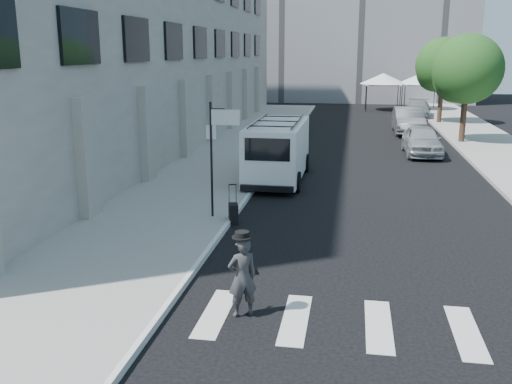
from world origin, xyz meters
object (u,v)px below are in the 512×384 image
(businessman, at_px, (242,277))
(briefcase, at_px, (246,266))
(parked_car_a, at_px, (422,141))
(parked_car_c, at_px, (418,109))
(parked_car_b, at_px, (408,121))
(suitcase, at_px, (233,214))
(cargo_van, at_px, (278,150))

(businessman, xyz_separation_m, briefcase, (-0.35, 2.19, -0.64))
(briefcase, relative_size, parked_car_a, 0.10)
(parked_car_a, height_order, parked_car_c, parked_car_a)
(parked_car_b, xyz_separation_m, parked_car_c, (1.46, 8.71, -0.13))
(suitcase, bearing_deg, parked_car_c, 56.97)
(cargo_van, height_order, parked_car_b, cargo_van)
(briefcase, relative_size, suitcase, 0.37)
(parked_car_a, relative_size, parked_car_c, 0.91)
(briefcase, height_order, suitcase, suitcase)
(suitcase, xyz_separation_m, cargo_van, (0.53, 6.34, 0.89))
(parked_car_b, distance_m, parked_car_c, 8.83)
(businessman, height_order, briefcase, businessman)
(businessman, relative_size, parked_car_c, 0.34)
(briefcase, xyz_separation_m, parked_car_b, (5.80, 24.59, 0.65))
(businessman, xyz_separation_m, parked_car_a, (5.45, 19.05, -0.08))
(cargo_van, distance_m, parked_car_b, 15.79)
(businessman, distance_m, parked_car_c, 36.16)
(cargo_van, bearing_deg, businessman, -85.54)
(briefcase, height_order, cargo_van, cargo_van)
(suitcase, relative_size, cargo_van, 0.19)
(briefcase, bearing_deg, parked_car_a, 51.39)
(parked_car_a, bearing_deg, cargo_van, -134.74)
(suitcase, bearing_deg, briefcase, -91.15)
(parked_car_a, relative_size, parked_car_b, 0.87)
(businessman, bearing_deg, suitcase, -106.87)
(suitcase, bearing_deg, businessman, -93.66)
(suitcase, xyz_separation_m, parked_car_c, (8.36, 29.49, 0.37))
(cargo_van, relative_size, parked_car_c, 1.31)
(parked_car_c, bearing_deg, businessman, -93.33)
(briefcase, relative_size, cargo_van, 0.07)
(suitcase, height_order, parked_car_a, parked_car_a)
(parked_car_a, distance_m, parked_car_b, 7.73)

